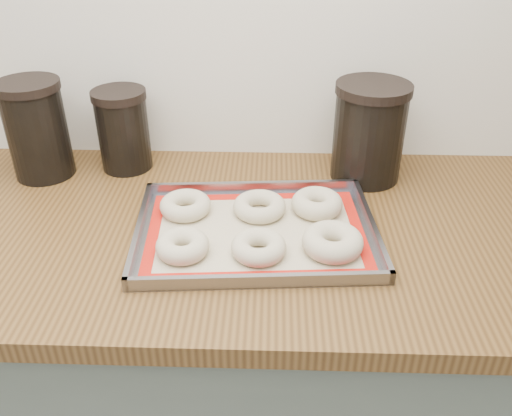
{
  "coord_description": "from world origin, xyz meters",
  "views": [
    {
      "loc": [
        0.09,
        0.77,
        1.5
      ],
      "look_at": [
        0.06,
        1.64,
        0.96
      ],
      "focal_mm": 38.0,
      "sensor_mm": 36.0,
      "label": 1
    }
  ],
  "objects_px": {
    "canister_left": "(37,129)",
    "bagel_back_mid": "(259,206)",
    "bagel_front_left": "(183,246)",
    "bagel_front_right": "(333,242)",
    "baking_tray": "(256,231)",
    "canister_right": "(369,132)",
    "bagel_front_mid": "(259,247)",
    "canister_mid": "(123,130)",
    "bagel_back_left": "(185,205)",
    "bagel_back_right": "(317,203)"
  },
  "relations": [
    {
      "from": "bagel_back_mid",
      "to": "bagel_front_mid",
      "type": "bearing_deg",
      "value": -88.98
    },
    {
      "from": "baking_tray",
      "to": "canister_right",
      "type": "height_order",
      "value": "canister_right"
    },
    {
      "from": "baking_tray",
      "to": "bagel_front_mid",
      "type": "relative_size",
      "value": 4.77
    },
    {
      "from": "bagel_front_right",
      "to": "canister_mid",
      "type": "bearing_deg",
      "value": 144.02
    },
    {
      "from": "bagel_back_left",
      "to": "bagel_back_mid",
      "type": "relative_size",
      "value": 0.97
    },
    {
      "from": "baking_tray",
      "to": "bagel_front_mid",
      "type": "height_order",
      "value": "bagel_front_mid"
    },
    {
      "from": "canister_mid",
      "to": "canister_right",
      "type": "relative_size",
      "value": 0.86
    },
    {
      "from": "baking_tray",
      "to": "canister_right",
      "type": "xyz_separation_m",
      "value": [
        0.24,
        0.25,
        0.1
      ]
    },
    {
      "from": "bagel_front_mid",
      "to": "canister_left",
      "type": "distance_m",
      "value": 0.6
    },
    {
      "from": "baking_tray",
      "to": "bagel_back_left",
      "type": "height_order",
      "value": "bagel_back_left"
    },
    {
      "from": "bagel_front_right",
      "to": "canister_left",
      "type": "distance_m",
      "value": 0.71
    },
    {
      "from": "canister_left",
      "to": "bagel_front_left",
      "type": "bearing_deg",
      "value": -40.06
    },
    {
      "from": "baking_tray",
      "to": "bagel_front_right",
      "type": "bearing_deg",
      "value": -21.77
    },
    {
      "from": "canister_left",
      "to": "bagel_back_mid",
      "type": "bearing_deg",
      "value": -18.2
    },
    {
      "from": "canister_left",
      "to": "canister_mid",
      "type": "bearing_deg",
      "value": 12.97
    },
    {
      "from": "bagel_front_mid",
      "to": "bagel_back_left",
      "type": "xyz_separation_m",
      "value": [
        -0.15,
        0.14,
        -0.0
      ]
    },
    {
      "from": "baking_tray",
      "to": "canister_right",
      "type": "bearing_deg",
      "value": 45.48
    },
    {
      "from": "bagel_front_left",
      "to": "bagel_back_mid",
      "type": "height_order",
      "value": "bagel_front_left"
    },
    {
      "from": "canister_right",
      "to": "bagel_back_mid",
      "type": "bearing_deg",
      "value": -143.17
    },
    {
      "from": "bagel_back_left",
      "to": "canister_left",
      "type": "relative_size",
      "value": 0.47
    },
    {
      "from": "bagel_front_mid",
      "to": "canister_left",
      "type": "relative_size",
      "value": 0.46
    },
    {
      "from": "canister_mid",
      "to": "bagel_back_right",
      "type": "bearing_deg",
      "value": -24.06
    },
    {
      "from": "bagel_front_mid",
      "to": "bagel_back_mid",
      "type": "xyz_separation_m",
      "value": [
        -0.0,
        0.14,
        -0.0
      ]
    },
    {
      "from": "bagel_front_right",
      "to": "canister_mid",
      "type": "distance_m",
      "value": 0.57
    },
    {
      "from": "bagel_front_left",
      "to": "bagel_back_left",
      "type": "xyz_separation_m",
      "value": [
        -0.02,
        0.14,
        -0.0
      ]
    },
    {
      "from": "baking_tray",
      "to": "bagel_back_left",
      "type": "distance_m",
      "value": 0.16
    },
    {
      "from": "baking_tray",
      "to": "canister_left",
      "type": "distance_m",
      "value": 0.56
    },
    {
      "from": "bagel_back_left",
      "to": "canister_right",
      "type": "height_order",
      "value": "canister_right"
    },
    {
      "from": "bagel_front_mid",
      "to": "canister_right",
      "type": "relative_size",
      "value": 0.46
    },
    {
      "from": "bagel_front_left",
      "to": "canister_left",
      "type": "distance_m",
      "value": 0.49
    },
    {
      "from": "canister_mid",
      "to": "bagel_front_right",
      "type": "bearing_deg",
      "value": -35.98
    },
    {
      "from": "baking_tray",
      "to": "bagel_front_right",
      "type": "xyz_separation_m",
      "value": [
        0.14,
        -0.06,
        0.02
      ]
    },
    {
      "from": "bagel_front_mid",
      "to": "bagel_back_mid",
      "type": "relative_size",
      "value": 0.94
    },
    {
      "from": "bagel_front_mid",
      "to": "canister_left",
      "type": "xyz_separation_m",
      "value": [
        -0.51,
        0.31,
        0.09
      ]
    },
    {
      "from": "bagel_back_mid",
      "to": "canister_mid",
      "type": "height_order",
      "value": "canister_mid"
    },
    {
      "from": "bagel_back_mid",
      "to": "canister_left",
      "type": "height_order",
      "value": "canister_left"
    },
    {
      "from": "bagel_front_left",
      "to": "bagel_front_right",
      "type": "relative_size",
      "value": 0.87
    },
    {
      "from": "canister_mid",
      "to": "canister_right",
      "type": "bearing_deg",
      "value": -3.02
    },
    {
      "from": "baking_tray",
      "to": "bagel_back_mid",
      "type": "bearing_deg",
      "value": 86.01
    },
    {
      "from": "bagel_back_right",
      "to": "canister_mid",
      "type": "relative_size",
      "value": 0.55
    },
    {
      "from": "canister_left",
      "to": "canister_mid",
      "type": "distance_m",
      "value": 0.19
    },
    {
      "from": "bagel_front_left",
      "to": "canister_right",
      "type": "bearing_deg",
      "value": 40.68
    },
    {
      "from": "bagel_back_mid",
      "to": "canister_right",
      "type": "height_order",
      "value": "canister_right"
    },
    {
      "from": "canister_right",
      "to": "bagel_front_right",
      "type": "bearing_deg",
      "value": -108.3
    },
    {
      "from": "bagel_back_right",
      "to": "canister_mid",
      "type": "xyz_separation_m",
      "value": [
        -0.44,
        0.2,
        0.07
      ]
    },
    {
      "from": "canister_mid",
      "to": "canister_right",
      "type": "xyz_separation_m",
      "value": [
        0.56,
        -0.03,
        0.02
      ]
    },
    {
      "from": "bagel_back_mid",
      "to": "canister_mid",
      "type": "bearing_deg",
      "value": 147.12
    },
    {
      "from": "bagel_back_mid",
      "to": "canister_right",
      "type": "distance_m",
      "value": 0.31
    },
    {
      "from": "bagel_front_right",
      "to": "bagel_back_right",
      "type": "bearing_deg",
      "value": 98.29
    },
    {
      "from": "bagel_back_right",
      "to": "canister_mid",
      "type": "distance_m",
      "value": 0.49
    }
  ]
}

